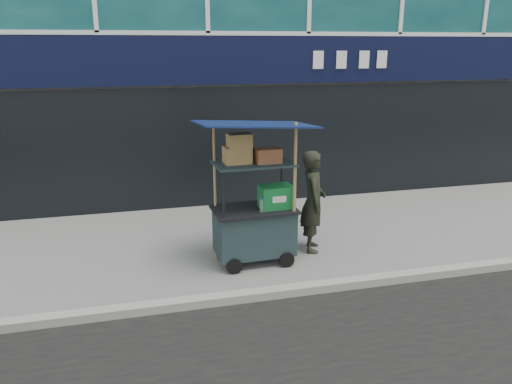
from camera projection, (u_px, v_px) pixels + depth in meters
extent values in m
plane|color=slate|center=(260.00, 291.00, 6.73)|extent=(80.00, 80.00, 0.00)
cube|color=gray|center=(264.00, 294.00, 6.52)|extent=(80.00, 0.18, 0.12)
cube|color=black|center=(209.00, 61.00, 9.49)|extent=(15.68, 0.06, 0.90)
cube|color=black|center=(211.00, 148.00, 10.01)|extent=(15.68, 0.04, 2.40)
cube|color=#1B2B2F|center=(254.00, 232.00, 7.54)|extent=(1.18, 0.72, 0.67)
cylinder|color=black|center=(234.00, 267.00, 7.20)|extent=(0.23, 0.06, 0.23)
cylinder|color=black|center=(287.00, 260.00, 7.42)|extent=(0.23, 0.06, 0.23)
cube|color=black|center=(254.00, 209.00, 7.43)|extent=(1.26, 0.80, 0.04)
cylinder|color=black|center=(224.00, 196.00, 6.93)|extent=(0.03, 0.03, 0.72)
cylinder|color=black|center=(295.00, 190.00, 7.22)|extent=(0.03, 0.03, 0.72)
cylinder|color=black|center=(215.00, 185.00, 7.46)|extent=(0.03, 0.03, 0.72)
cylinder|color=black|center=(281.00, 180.00, 7.75)|extent=(0.03, 0.03, 0.72)
cube|color=#1B2B2F|center=(254.00, 164.00, 7.24)|extent=(1.18, 0.72, 0.03)
cylinder|color=olive|center=(294.00, 196.00, 7.25)|extent=(0.05, 0.05, 2.16)
cylinder|color=olive|center=(215.00, 194.00, 7.50)|extent=(0.04, 0.04, 2.06)
cube|color=#0C1843|center=(254.00, 124.00, 7.07)|extent=(1.68, 1.22, 0.19)
cube|color=#0F6422|center=(276.00, 196.00, 7.43)|extent=(0.49, 0.36, 0.34)
cylinder|color=silver|center=(262.00, 206.00, 7.24)|extent=(0.07, 0.07, 0.19)
cylinder|color=#184BB4|center=(262.00, 199.00, 7.21)|extent=(0.03, 0.03, 0.02)
cube|color=olive|center=(237.00, 155.00, 7.18)|extent=(0.40, 0.30, 0.24)
cube|color=olive|center=(268.00, 155.00, 7.21)|extent=(0.38, 0.28, 0.21)
cube|color=olive|center=(239.00, 140.00, 7.10)|extent=(0.35, 0.26, 0.19)
imported|color=black|center=(313.00, 201.00, 7.87)|extent=(0.54, 0.68, 1.63)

